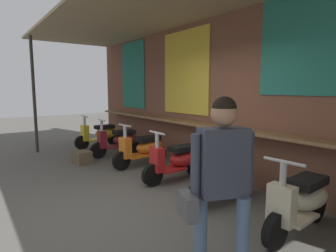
{
  "coord_description": "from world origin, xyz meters",
  "views": [
    {
      "loc": [
        3.45,
        -2.08,
        1.71
      ],
      "look_at": [
        -1.31,
        1.36,
        0.93
      ],
      "focal_mm": 29.89,
      "sensor_mm": 36.0,
      "label": 1
    }
  ],
  "objects_px": {
    "scooter_maroon": "(120,141)",
    "scooter_silver": "(226,176)",
    "scooter_orange": "(144,148)",
    "scooter_cream": "(302,201)",
    "merchandise_crate": "(82,157)",
    "scooter_red": "(179,160)",
    "shopper_with_handbag": "(221,174)",
    "scooter_yellow": "(101,134)"
  },
  "relations": [
    {
      "from": "scooter_maroon",
      "to": "scooter_silver",
      "type": "distance_m",
      "value": 3.64
    },
    {
      "from": "scooter_orange",
      "to": "scooter_cream",
      "type": "relative_size",
      "value": 1.0
    },
    {
      "from": "scooter_silver",
      "to": "merchandise_crate",
      "type": "bearing_deg",
      "value": -74.35
    },
    {
      "from": "scooter_maroon",
      "to": "scooter_red",
      "type": "relative_size",
      "value": 1.0
    },
    {
      "from": "merchandise_crate",
      "to": "scooter_red",
      "type": "bearing_deg",
      "value": 25.73
    },
    {
      "from": "scooter_orange",
      "to": "merchandise_crate",
      "type": "bearing_deg",
      "value": -46.2
    },
    {
      "from": "scooter_orange",
      "to": "shopper_with_handbag",
      "type": "distance_m",
      "value": 4.05
    },
    {
      "from": "scooter_red",
      "to": "scooter_silver",
      "type": "height_order",
      "value": "same"
    },
    {
      "from": "scooter_yellow",
      "to": "scooter_maroon",
      "type": "relative_size",
      "value": 1.0
    },
    {
      "from": "merchandise_crate",
      "to": "scooter_cream",
      "type": "bearing_deg",
      "value": 13.16
    },
    {
      "from": "scooter_cream",
      "to": "shopper_with_handbag",
      "type": "height_order",
      "value": "shopper_with_handbag"
    },
    {
      "from": "scooter_maroon",
      "to": "scooter_cream",
      "type": "height_order",
      "value": "same"
    },
    {
      "from": "scooter_silver",
      "to": "scooter_yellow",
      "type": "bearing_deg",
      "value": -91.91
    },
    {
      "from": "scooter_orange",
      "to": "scooter_red",
      "type": "height_order",
      "value": "same"
    },
    {
      "from": "scooter_cream",
      "to": "shopper_with_handbag",
      "type": "bearing_deg",
      "value": -1.37
    },
    {
      "from": "scooter_orange",
      "to": "scooter_red",
      "type": "bearing_deg",
      "value": 85.95
    },
    {
      "from": "scooter_red",
      "to": "scooter_maroon",
      "type": "bearing_deg",
      "value": -89.18
    },
    {
      "from": "scooter_silver",
      "to": "shopper_with_handbag",
      "type": "distance_m",
      "value": 2.04
    },
    {
      "from": "scooter_cream",
      "to": "merchandise_crate",
      "type": "relative_size",
      "value": 3.37
    },
    {
      "from": "scooter_maroon",
      "to": "scooter_red",
      "type": "bearing_deg",
      "value": 93.55
    },
    {
      "from": "shopper_with_handbag",
      "to": "scooter_yellow",
      "type": "bearing_deg",
      "value": -172.06
    },
    {
      "from": "scooter_yellow",
      "to": "shopper_with_handbag",
      "type": "xyz_separation_m",
      "value": [
        6.18,
        -1.47,
        0.62
      ]
    },
    {
      "from": "scooter_silver",
      "to": "scooter_cream",
      "type": "height_order",
      "value": "same"
    },
    {
      "from": "scooter_maroon",
      "to": "merchandise_crate",
      "type": "relative_size",
      "value": 3.37
    },
    {
      "from": "scooter_maroon",
      "to": "scooter_red",
      "type": "xyz_separation_m",
      "value": [
        2.46,
        0.0,
        0.0
      ]
    },
    {
      "from": "scooter_silver",
      "to": "merchandise_crate",
      "type": "height_order",
      "value": "scooter_silver"
    },
    {
      "from": "merchandise_crate",
      "to": "scooter_orange",
      "type": "bearing_deg",
      "value": 47.85
    },
    {
      "from": "scooter_maroon",
      "to": "scooter_silver",
      "type": "bearing_deg",
      "value": 93.55
    },
    {
      "from": "scooter_maroon",
      "to": "scooter_cream",
      "type": "relative_size",
      "value": 1.0
    },
    {
      "from": "scooter_silver",
      "to": "shopper_with_handbag",
      "type": "xyz_separation_m",
      "value": [
        1.27,
        -1.47,
        0.62
      ]
    },
    {
      "from": "scooter_cream",
      "to": "shopper_with_handbag",
      "type": "distance_m",
      "value": 1.59
    },
    {
      "from": "scooter_orange",
      "to": "shopper_with_handbag",
      "type": "bearing_deg",
      "value": 64.39
    },
    {
      "from": "scooter_maroon",
      "to": "shopper_with_handbag",
      "type": "distance_m",
      "value": 5.17
    },
    {
      "from": "scooter_maroon",
      "to": "shopper_with_handbag",
      "type": "relative_size",
      "value": 0.85
    },
    {
      "from": "scooter_yellow",
      "to": "scooter_orange",
      "type": "bearing_deg",
      "value": 89.36
    },
    {
      "from": "shopper_with_handbag",
      "to": "merchandise_crate",
      "type": "height_order",
      "value": "shopper_with_handbag"
    },
    {
      "from": "scooter_orange",
      "to": "scooter_maroon",
      "type": "bearing_deg",
      "value": -94.06
    },
    {
      "from": "scooter_silver",
      "to": "merchandise_crate",
      "type": "xyz_separation_m",
      "value": [
        -3.43,
        -1.08,
        -0.25
      ]
    },
    {
      "from": "scooter_orange",
      "to": "merchandise_crate",
      "type": "height_order",
      "value": "scooter_orange"
    },
    {
      "from": "scooter_yellow",
      "to": "scooter_orange",
      "type": "distance_m",
      "value": 2.46
    },
    {
      "from": "scooter_maroon",
      "to": "scooter_red",
      "type": "distance_m",
      "value": 2.46
    },
    {
      "from": "scooter_red",
      "to": "scooter_yellow",
      "type": "bearing_deg",
      "value": -89.18
    }
  ]
}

